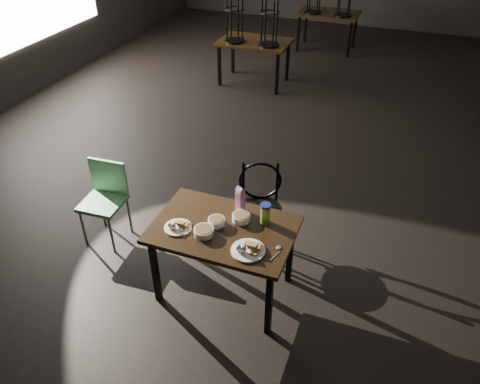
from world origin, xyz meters
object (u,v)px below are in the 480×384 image
at_px(main_table, 224,235).
at_px(water_bottle, 265,214).
at_px(bentwood_chair, 260,201).
at_px(school_chair, 105,195).
at_px(juice_carton, 240,200).

height_order(main_table, water_bottle, water_bottle).
xyz_separation_m(water_bottle, bentwood_chair, (-0.22, 0.53, -0.30)).
bearing_deg(water_bottle, main_table, -149.81).
bearing_deg(bentwood_chair, school_chair, 176.28).
height_order(main_table, juice_carton, juice_carton).
distance_m(main_table, juice_carton, 0.34).
height_order(water_bottle, bentwood_chair, water_bottle).
xyz_separation_m(water_bottle, school_chair, (-1.73, 0.13, -0.33)).
height_order(water_bottle, school_chair, water_bottle).
distance_m(juice_carton, water_bottle, 0.27).
xyz_separation_m(juice_carton, school_chair, (-1.47, 0.04, -0.35)).
relative_size(water_bottle, school_chair, 0.23).
bearing_deg(juice_carton, water_bottle, -18.57).
height_order(juice_carton, school_chair, juice_carton).
bearing_deg(bentwood_chair, water_bottle, -86.05).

